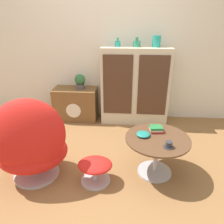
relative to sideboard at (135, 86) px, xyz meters
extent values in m
plane|color=olive|center=(-0.51, -1.47, -0.59)|extent=(12.00, 12.00, 0.00)
cube|color=silver|center=(-0.51, 0.21, 0.71)|extent=(6.40, 0.06, 2.60)
cube|color=beige|center=(0.00, 0.00, 0.00)|extent=(1.03, 0.36, 1.19)
cube|color=#472D1E|center=(-0.26, -0.18, 0.06)|extent=(0.43, 0.01, 0.90)
cube|color=#472D1E|center=(0.26, -0.18, 0.06)|extent=(0.43, 0.01, 0.90)
cube|color=brown|center=(-0.96, 0.00, -0.33)|extent=(0.69, 0.37, 0.53)
cylinder|color=beige|center=(-0.96, -0.19, -0.37)|extent=(0.24, 0.01, 0.24)
cylinder|color=#B7B7BC|center=(-1.08, -1.43, -0.58)|extent=(0.48, 0.48, 0.02)
cylinder|color=#B7B7BC|center=(-1.08, -1.43, -0.52)|extent=(0.06, 0.06, 0.10)
ellipsoid|color=red|center=(-1.08, -1.43, -0.30)|extent=(0.86, 0.79, 0.34)
ellipsoid|color=red|center=(-1.04, -1.56, -0.02)|extent=(0.82, 0.64, 0.76)
cylinder|color=#B7B7BC|center=(-0.41, -1.48, -0.58)|extent=(0.31, 0.31, 0.02)
cylinder|color=#B7B7BC|center=(-0.41, -1.48, -0.50)|extent=(0.04, 0.04, 0.14)
ellipsoid|color=red|center=(-0.41, -1.48, -0.39)|extent=(0.36, 0.31, 0.09)
cylinder|color=#B7B7BC|center=(0.23, -1.29, -0.58)|extent=(0.37, 0.37, 0.02)
cylinder|color=#B7B7BC|center=(0.23, -1.29, -0.37)|extent=(0.04, 0.04, 0.41)
cylinder|color=brown|center=(0.23, -1.29, -0.16)|extent=(0.68, 0.68, 0.02)
cylinder|color=teal|center=(-0.27, 0.00, 0.63)|extent=(0.08, 0.08, 0.08)
cylinder|color=teal|center=(-0.27, 0.00, 0.69)|extent=(0.03, 0.03, 0.05)
cylinder|color=#2D8E6B|center=(0.00, 0.00, 0.63)|extent=(0.11, 0.11, 0.08)
cylinder|color=#2D8E6B|center=(0.00, 0.00, 0.70)|extent=(0.04, 0.04, 0.05)
cylinder|color=teal|center=(0.28, 0.00, 0.67)|extent=(0.12, 0.12, 0.16)
cylinder|color=#4C4C51|center=(-0.86, 0.00, -0.03)|extent=(0.12, 0.12, 0.08)
sphere|color=#2D6638|center=(-0.86, 0.00, 0.08)|extent=(0.17, 0.17, 0.17)
cylinder|color=#2D2D33|center=(0.31, -1.46, -0.14)|extent=(0.10, 0.10, 0.01)
cylinder|color=#2D2D33|center=(0.31, -1.46, -0.12)|extent=(0.06, 0.06, 0.06)
cube|color=red|center=(0.23, -1.16, -0.14)|extent=(0.14, 0.12, 0.02)
cube|color=beige|center=(0.22, -1.16, -0.12)|extent=(0.15, 0.12, 0.02)
cube|color=#237038|center=(0.22, -1.16, -0.10)|extent=(0.15, 0.12, 0.02)
ellipsoid|color=#1E7A70|center=(0.08, -1.26, -0.13)|extent=(0.15, 0.15, 0.04)
camera|label=1|loc=(-0.10, -3.28, 1.04)|focal=35.00mm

